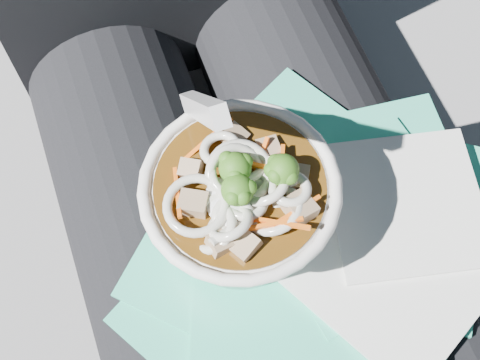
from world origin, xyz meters
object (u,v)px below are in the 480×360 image
object	(u,v)px
stone_ledge	(221,229)
udon_bowl	(240,203)
person_body	(232,156)
plastic_bag	(317,244)
lap	(265,247)

from	to	relation	value
stone_ledge	udon_bowl	size ratio (longest dim) A/B	5.31
stone_ledge	person_body	bearing A→B (deg)	-90.00
plastic_bag	udon_bowl	world-z (taller)	udon_bowl
person_body	udon_bowl	distance (m)	0.17
stone_ledge	lap	world-z (taller)	lap
plastic_bag	stone_ledge	bearing A→B (deg)	97.61
plastic_bag	udon_bowl	xyz separation A→B (m)	(-0.05, 0.03, 0.06)
plastic_bag	lap	bearing A→B (deg)	122.62
lap	udon_bowl	xyz separation A→B (m)	(-0.03, -0.01, 0.15)
stone_ledge	person_body	size ratio (longest dim) A/B	0.97
lap	person_body	bearing A→B (deg)	90.00
person_body	plastic_bag	bearing A→B (deg)	-79.12
udon_bowl	lap	bearing A→B (deg)	17.62
lap	udon_bowl	size ratio (longest dim) A/B	2.55
stone_ledge	person_body	xyz separation A→B (m)	(-0.00, -0.06, 0.34)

